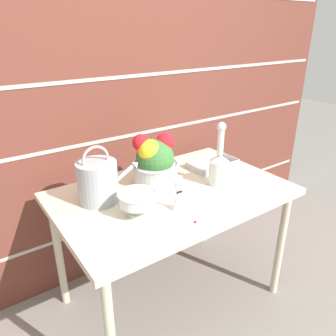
% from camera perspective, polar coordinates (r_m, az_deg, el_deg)
% --- Properties ---
extents(ground_plane, '(12.00, 12.00, 0.00)m').
position_cam_1_polar(ground_plane, '(2.20, 0.63, -21.33)').
color(ground_plane, gray).
extents(brick_wall, '(3.60, 0.08, 2.20)m').
position_cam_1_polar(brick_wall, '(2.06, -7.91, 10.61)').
color(brick_wall, brown).
rests_on(brick_wall, ground_plane).
extents(patio_table, '(1.23, 0.79, 0.74)m').
position_cam_1_polar(patio_table, '(1.79, 0.73, -5.93)').
color(patio_table, beige).
rests_on(patio_table, ground_plane).
extents(watering_can, '(0.34, 0.20, 0.30)m').
position_cam_1_polar(watering_can, '(1.65, -12.06, -2.24)').
color(watering_can, '#9EA3A8').
rests_on(watering_can, patio_table).
extents(crystal_pedestal_bowl, '(0.19, 0.19, 0.11)m').
position_cam_1_polar(crystal_pedestal_bowl, '(1.52, -5.39, -5.45)').
color(crystal_pedestal_bowl, silver).
rests_on(crystal_pedestal_bowl, patio_table).
extents(flower_planter, '(0.26, 0.26, 0.29)m').
position_cam_1_polar(flower_planter, '(1.80, -2.33, 1.20)').
color(flower_planter, '#BCBCC1').
rests_on(flower_planter, patio_table).
extents(glass_decanter, '(0.11, 0.11, 0.36)m').
position_cam_1_polar(glass_decanter, '(1.81, 8.87, 0.44)').
color(glass_decanter, silver).
rests_on(glass_decanter, patio_table).
extents(figurine_vase, '(0.06, 0.06, 0.15)m').
position_cam_1_polar(figurine_vase, '(1.56, 1.66, -5.22)').
color(figurine_vase, white).
rests_on(figurine_vase, patio_table).
extents(wire_tray, '(0.31, 0.17, 0.04)m').
position_cam_1_polar(wire_tray, '(2.07, 7.78, 0.54)').
color(wire_tray, '#B7B7BC').
rests_on(wire_tray, patio_table).
extents(fallen_petal, '(0.01, 0.01, 0.01)m').
position_cam_1_polar(fallen_petal, '(1.50, 4.77, -9.35)').
color(fallen_petal, red).
rests_on(fallen_petal, patio_table).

